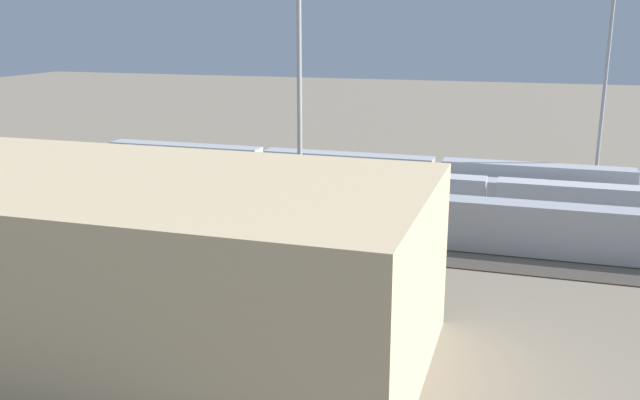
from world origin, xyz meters
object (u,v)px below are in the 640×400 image
(train_on_track_0, at_px, (347,172))
(light_mast_1, at_px, (299,46))
(train_on_track_2, at_px, (289,186))
(maintenance_shed, at_px, (48,255))
(light_mast_0, at_px, (609,46))
(train_on_track_1, at_px, (334,184))
(train_on_track_4, at_px, (396,217))

(train_on_track_0, xyz_separation_m, light_mast_1, (-3.08, 28.42, 17.48))
(train_on_track_0, bearing_deg, train_on_track_2, 64.67)
(light_mast_1, height_order, maintenance_shed, light_mast_1)
(light_mast_0, bearing_deg, train_on_track_1, 14.24)
(train_on_track_2, bearing_deg, light_mast_0, -160.11)
(train_on_track_1, relative_size, train_on_track_4, 0.75)
(train_on_track_0, distance_m, train_on_track_2, 11.06)
(train_on_track_4, height_order, light_mast_1, light_mast_1)
(light_mast_0, bearing_deg, maintenance_shed, 52.45)
(light_mast_0, bearing_deg, light_mast_1, 48.08)
(train_on_track_1, bearing_deg, light_mast_0, -165.76)
(train_on_track_2, bearing_deg, train_on_track_1, -130.95)
(train_on_track_0, height_order, train_on_track_2, same)
(train_on_track_0, bearing_deg, light_mast_0, -174.45)
(train_on_track_1, xyz_separation_m, train_on_track_4, (-11.04, 15.00, 0.60))
(train_on_track_1, relative_size, train_on_track_2, 0.75)
(train_on_track_1, xyz_separation_m, train_on_track_2, (4.34, 5.00, 0.60))
(train_on_track_4, height_order, train_on_track_2, same)
(train_on_track_4, bearing_deg, train_on_track_0, -61.96)
(train_on_track_0, relative_size, light_mast_1, 2.21)
(train_on_track_0, bearing_deg, train_on_track_1, 85.50)
(train_on_track_2, bearing_deg, train_on_track_4, 146.97)
(train_on_track_4, relative_size, light_mast_0, 3.10)
(maintenance_shed, bearing_deg, train_on_track_4, -123.68)
(maintenance_shed, bearing_deg, train_on_track_2, -95.78)
(train_on_track_1, bearing_deg, maintenance_shed, 79.34)
(train_on_track_4, bearing_deg, train_on_track_2, -33.03)
(train_on_track_1, distance_m, train_on_track_0, 5.05)
(train_on_track_4, bearing_deg, light_mast_0, -131.89)
(light_mast_0, relative_size, maintenance_shed, 0.58)
(train_on_track_1, height_order, maintenance_shed, maintenance_shed)
(train_on_track_4, distance_m, light_mast_1, 20.80)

